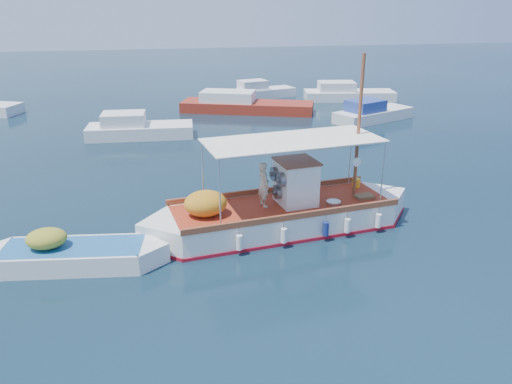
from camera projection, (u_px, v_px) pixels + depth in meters
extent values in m
plane|color=black|center=(297.00, 234.00, 18.82)|extent=(160.00, 160.00, 0.00)
cube|color=white|center=(282.00, 219.00, 19.14)|extent=(8.52, 3.74, 1.21)
cube|color=white|center=(175.00, 235.00, 17.87)|extent=(2.73, 2.73, 1.21)
cube|color=white|center=(375.00, 206.00, 20.41)|extent=(2.73, 2.73, 1.21)
cube|color=maroon|center=(282.00, 228.00, 19.27)|extent=(8.64, 3.84, 0.20)
cube|color=#9D2F18|center=(282.00, 205.00, 18.93)|extent=(8.49, 3.52, 0.07)
cube|color=brown|center=(269.00, 190.00, 20.11)|extent=(8.30, 1.14, 0.22)
cube|color=brown|center=(297.00, 216.00, 17.67)|extent=(8.30, 1.14, 0.22)
cube|color=white|center=(296.00, 183.00, 18.80)|extent=(1.48, 1.58, 1.65)
cube|color=brown|center=(297.00, 161.00, 18.49)|extent=(1.61, 1.70, 0.07)
cylinder|color=slate|center=(282.00, 180.00, 18.15)|extent=(0.31, 0.57, 0.55)
cylinder|color=slate|center=(275.00, 174.00, 18.77)|extent=(0.31, 0.57, 0.55)
cylinder|color=slate|center=(278.00, 192.00, 18.68)|extent=(0.31, 0.57, 0.55)
cylinder|color=brown|center=(359.00, 128.00, 18.89)|extent=(0.15, 0.15, 5.49)
cylinder|color=brown|center=(337.00, 141.00, 18.78)|extent=(1.97, 0.33, 0.09)
cylinder|color=silver|center=(203.00, 172.00, 18.70)|extent=(0.05, 0.05, 2.47)
cylinder|color=silver|center=(220.00, 194.00, 16.57)|extent=(0.05, 0.05, 2.47)
cylinder|color=silver|center=(350.00, 156.00, 20.63)|extent=(0.05, 0.05, 2.47)
cylinder|color=silver|center=(383.00, 174.00, 18.50)|extent=(0.05, 0.05, 2.47)
cube|color=silver|center=(293.00, 140.00, 18.15)|extent=(6.76, 3.42, 0.04)
ellipsoid|color=#C37F1C|center=(206.00, 203.00, 17.85)|extent=(1.69, 1.49, 0.92)
cube|color=orange|center=(310.00, 190.00, 19.82)|extent=(0.30, 0.23, 0.44)
cylinder|color=orange|center=(356.00, 183.00, 20.65)|extent=(0.37, 0.37, 0.37)
cube|color=brown|center=(364.00, 197.00, 19.53)|extent=(0.77, 0.58, 0.13)
cylinder|color=#B2B2B2|center=(334.00, 203.00, 18.95)|extent=(0.61, 0.61, 0.13)
cylinder|color=white|center=(357.00, 162.00, 18.01)|extent=(0.33, 0.07, 0.33)
cylinder|color=white|center=(239.00, 242.00, 17.07)|extent=(0.25, 0.25, 0.53)
cylinder|color=navy|center=(326.00, 229.00, 18.09)|extent=(0.25, 0.25, 0.53)
cylinder|color=white|center=(378.00, 221.00, 18.76)|extent=(0.25, 0.25, 0.53)
imported|color=beige|center=(264.00, 184.00, 18.51)|extent=(0.53, 0.70, 1.72)
cube|color=white|center=(74.00, 259.00, 16.52)|extent=(4.74, 2.40, 0.89)
cube|color=white|center=(4.00, 261.00, 16.36)|extent=(1.75, 1.75, 0.89)
cube|color=white|center=(143.00, 256.00, 16.67)|extent=(1.75, 1.75, 0.89)
cube|color=#1F5890|center=(73.00, 247.00, 16.36)|extent=(4.71, 2.20, 0.05)
ellipsoid|color=olive|center=(46.00, 238.00, 16.19)|extent=(1.44, 1.24, 0.65)
cube|color=silver|center=(141.00, 132.00, 32.15)|extent=(6.81, 2.88, 1.00)
cube|color=silver|center=(124.00, 119.00, 31.70)|extent=(2.80, 2.23, 0.80)
cube|color=maroon|center=(247.00, 108.00, 39.43)|extent=(10.63, 6.30, 1.00)
cube|color=silver|center=(228.00, 96.00, 39.33)|extent=(4.70, 3.70, 0.80)
cube|color=silver|center=(373.00, 116.00, 36.57)|extent=(6.66, 4.50, 1.00)
cube|color=#2A408D|center=(365.00, 106.00, 35.74)|extent=(3.05, 2.71, 0.80)
cube|color=silver|center=(349.00, 96.00, 44.22)|extent=(8.17, 4.01, 1.00)
cube|color=silver|center=(337.00, 86.00, 43.87)|extent=(3.49, 2.75, 0.80)
cube|color=silver|center=(262.00, 94.00, 45.31)|extent=(6.34, 3.38, 1.00)
cube|color=silver|center=(253.00, 85.00, 44.62)|extent=(2.75, 2.23, 0.80)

